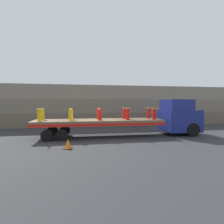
# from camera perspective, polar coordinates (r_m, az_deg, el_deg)

# --- Properties ---
(ground_plane) EXTENTS (120.00, 120.00, 0.00)m
(ground_plane) POSITION_cam_1_polar(r_m,az_deg,el_deg) (13.72, -4.22, -8.02)
(ground_plane) COLOR #2D2D30
(rock_cliff) EXTENTS (60.00, 3.30, 4.65)m
(rock_cliff) POSITION_cam_1_polar(r_m,az_deg,el_deg) (20.88, -6.20, 2.05)
(rock_cliff) COLOR #665B4C
(rock_cliff) RESTS_ON ground_plane
(truck_cab) EXTENTS (2.77, 2.64, 2.90)m
(truck_cab) POSITION_cam_1_polar(r_m,az_deg,el_deg) (15.70, 21.23, -1.50)
(truck_cab) COLOR navy
(truck_cab) RESTS_ON ground_plane
(flatbed_trailer) EXTENTS (9.72, 2.57, 1.33)m
(flatbed_trailer) POSITION_cam_1_polar(r_m,az_deg,el_deg) (13.52, -6.32, -3.47)
(flatbed_trailer) COLOR brown
(flatbed_trailer) RESTS_ON ground_plane
(fire_hydrant_yellow_near_0) EXTENTS (0.32, 0.57, 0.89)m
(fire_hydrant_yellow_near_0) POSITION_cam_1_polar(r_m,az_deg,el_deg) (13.24, -22.69, -0.94)
(fire_hydrant_yellow_near_0) COLOR gold
(fire_hydrant_yellow_near_0) RESTS_ON flatbed_trailer
(fire_hydrant_yellow_far_0) EXTENTS (0.32, 0.57, 0.89)m
(fire_hydrant_yellow_far_0) POSITION_cam_1_polar(r_m,az_deg,el_deg) (14.30, -21.72, -0.68)
(fire_hydrant_yellow_far_0) COLOR gold
(fire_hydrant_yellow_far_0) RESTS_ON flatbed_trailer
(fire_hydrant_yellow_near_1) EXTENTS (0.32, 0.57, 0.89)m
(fire_hydrant_yellow_near_1) POSITION_cam_1_polar(r_m,az_deg,el_deg) (12.93, -13.45, -0.89)
(fire_hydrant_yellow_near_1) COLOR gold
(fire_hydrant_yellow_near_1) RESTS_ON flatbed_trailer
(fire_hydrant_yellow_far_1) EXTENTS (0.32, 0.57, 0.89)m
(fire_hydrant_yellow_far_1) POSITION_cam_1_polar(r_m,az_deg,el_deg) (14.01, -13.16, -0.62)
(fire_hydrant_yellow_far_1) COLOR gold
(fire_hydrant_yellow_far_1) RESTS_ON flatbed_trailer
(fire_hydrant_red_near_2) EXTENTS (0.32, 0.57, 0.89)m
(fire_hydrant_red_near_2) POSITION_cam_1_polar(r_m,az_deg,el_deg) (12.97, -4.01, -0.82)
(fire_hydrant_red_near_2) COLOR red
(fire_hydrant_red_near_2) RESTS_ON flatbed_trailer
(fire_hydrant_red_far_2) EXTENTS (0.32, 0.57, 0.89)m
(fire_hydrant_red_far_2) POSITION_cam_1_polar(r_m,az_deg,el_deg) (14.05, -4.45, -0.55)
(fire_hydrant_red_far_2) COLOR red
(fire_hydrant_red_far_2) RESTS_ON flatbed_trailer
(fire_hydrant_red_near_3) EXTENTS (0.32, 0.57, 0.89)m
(fire_hydrant_red_near_3) POSITION_cam_1_polar(r_m,az_deg,el_deg) (13.35, 5.13, -0.72)
(fire_hydrant_red_near_3) COLOR red
(fire_hydrant_red_near_3) RESTS_ON flatbed_trailer
(fire_hydrant_red_far_3) EXTENTS (0.32, 0.57, 0.89)m
(fire_hydrant_red_far_3) POSITION_cam_1_polar(r_m,az_deg,el_deg) (14.40, 4.02, -0.47)
(fire_hydrant_red_far_3) COLOR red
(fire_hydrant_red_far_3) RESTS_ON flatbed_trailer
(fire_hydrant_red_near_4) EXTENTS (0.32, 0.57, 0.89)m
(fire_hydrant_red_near_4) POSITION_cam_1_polar(r_m,az_deg,el_deg) (14.04, 13.56, -0.62)
(fire_hydrant_red_near_4) COLOR red
(fire_hydrant_red_near_4) RESTS_ON flatbed_trailer
(fire_hydrant_red_far_4) EXTENTS (0.32, 0.57, 0.89)m
(fire_hydrant_red_far_4) POSITION_cam_1_polar(r_m,az_deg,el_deg) (15.05, 11.93, -0.39)
(fire_hydrant_red_far_4) COLOR red
(fire_hydrant_red_far_4) RESTS_ON flatbed_trailer
(cargo_strap_rear) EXTENTS (0.05, 2.67, 0.01)m
(cargo_strap_rear) POSITION_cam_1_polar(r_m,az_deg,el_deg) (13.75, -22.22, 1.11)
(cargo_strap_rear) COLOR yellow
(cargo_strap_rear) RESTS_ON fire_hydrant_yellow_near_0
(cargo_strap_middle) EXTENTS (0.05, 2.67, 0.01)m
(cargo_strap_middle) POSITION_cam_1_polar(r_m,az_deg,el_deg) (13.85, 4.56, 1.31)
(cargo_strap_middle) COLOR yellow
(cargo_strap_middle) RESTS_ON fire_hydrant_red_near_3
(cargo_strap_front) EXTENTS (0.05, 2.67, 0.01)m
(cargo_strap_front) POSITION_cam_1_polar(r_m,az_deg,el_deg) (14.53, 12.73, 1.32)
(cargo_strap_front) COLOR yellow
(cargo_strap_front) RESTS_ON fire_hydrant_red_near_4
(traffic_cone) EXTENTS (0.51, 0.51, 0.55)m
(traffic_cone) POSITION_cam_1_polar(r_m,az_deg,el_deg) (10.38, -14.20, -10.09)
(traffic_cone) COLOR black
(traffic_cone) RESTS_ON ground_plane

